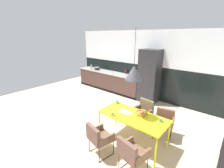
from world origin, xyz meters
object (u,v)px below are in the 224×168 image
Objects in this scene: bottle_spice_small at (91,67)px; cooking_pot at (97,68)px; refrigerator_column at (149,76)px; pendant_lamp_over_table_near at (134,73)px; armchair_facing_counter at (131,152)px; armchair_by_stool at (144,110)px; dining_table at (133,117)px; mug_glass_clear at (117,102)px; open_book at (125,112)px; bottle_oil_tall at (133,73)px; mug_wide_latte at (161,120)px; fruit_bowl at (142,113)px; mug_dark_espresso at (113,114)px; armchair_head_of_table at (164,120)px; bottle_wine_green at (126,72)px; armchair_far_side at (98,136)px.

cooking_pot is at bearing 38.66° from bottle_spice_small.
pendant_lamp_over_table_near reaches higher than refrigerator_column.
armchair_facing_counter is 1.74m from armchair_by_stool.
mug_glass_clear reaches higher than dining_table.
open_book is (-0.24, 0.02, 0.06)m from dining_table.
bottle_oil_tall reaches higher than dining_table.
dining_table is 13.51× the size of mug_wide_latte.
refrigerator_column reaches higher than armchair_facing_counter.
refrigerator_column reaches higher than cooking_pot.
armchair_facing_counter is 2.76× the size of fruit_bowl.
mug_glass_clear is at bearing 119.04° from mug_dark_espresso.
armchair_head_of_table is 4.62m from cooking_pot.
mug_dark_espresso is 4.44m from cooking_pot.
mug_dark_espresso is 1.09m from pendant_lamp_over_table_near.
armchair_by_stool is at bearing 100.73° from dining_table.
cooking_pot is (-3.91, 2.35, 0.15)m from fruit_bowl.
mug_dark_espresso is at bearing -59.33° from bottle_wine_green.
bottle_oil_tall is (2.05, 0.17, 0.04)m from cooking_pot.
armchair_head_of_table is at bearing -22.14° from cooking_pot.
armchair_by_stool is 2.63× the size of bottle_spice_small.
refrigerator_column reaches higher than fruit_bowl.
dining_table is 0.74m from mug_glass_clear.
mug_wide_latte is 1.08m from mug_dark_espresso.
refrigerator_column is at bearing 104.74° from open_book.
mug_glass_clear is at bearing 11.71° from armchair_head_of_table.
armchair_by_stool is 6.62× the size of mug_wide_latte.
cooking_pot is 0.24× the size of pendant_lamp_over_table_near.
armchair_head_of_table is 2.82× the size of cooking_pot.
armchair_far_side is 3.01× the size of bottle_wine_green.
pendant_lamp_over_table_near is at bearing -52.07° from bottle_wine_green.
bottle_spice_small reaches higher than mug_glass_clear.
fruit_bowl is at bearing 119.68° from armchair_facing_counter.
mug_wide_latte is at bearing -42.89° from bottle_wine_green.
armchair_facing_counter is 3.09× the size of bottle_wine_green.
refrigerator_column reaches higher than mug_wide_latte.
bottle_wine_green is at bearing 13.08° from bottle_spice_small.
dining_table is at bearing -127.28° from fruit_bowl.
bottle_wine_green reaches higher than mug_wide_latte.
bottle_spice_small reaches higher than fruit_bowl.
fruit_bowl is (0.13, 0.18, 0.10)m from dining_table.
mug_dark_espresso is 0.53× the size of cooking_pot.
cooking_pot is 0.30m from bottle_spice_small.
refrigerator_column is 1.94m from armchair_by_stool.
fruit_bowl is 1.13× the size of cooking_pot.
cooking_pot reaches higher than dining_table.
dining_table is 0.48m from mug_dark_espresso.
bottle_oil_tall is at bearing 122.70° from dining_table.
armchair_head_of_table is at bearing 52.80° from mug_dark_espresso.
dining_table is 5.07× the size of open_book.
refrigerator_column is 6.87× the size of bottle_spice_small.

